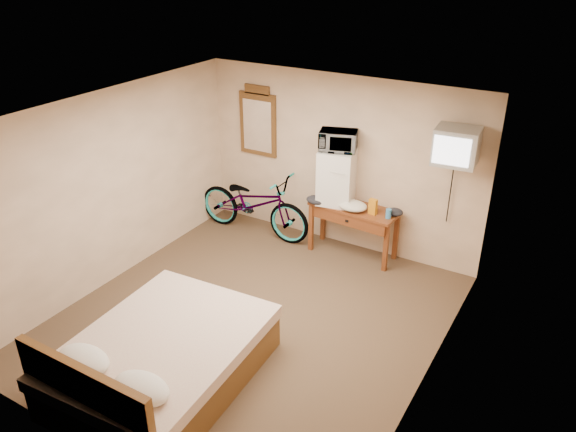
{
  "coord_description": "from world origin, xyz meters",
  "views": [
    {
      "loc": [
        3.16,
        -4.5,
        4.09
      ],
      "look_at": [
        0.16,
        0.59,
        1.17
      ],
      "focal_mm": 35.0,
      "sensor_mm": 36.0,
      "label": 1
    }
  ],
  "objects_px": {
    "microwave": "(338,141)",
    "wall_mirror": "(258,122)",
    "desk": "(353,216)",
    "bicycle": "(254,203)",
    "mini_fridge": "(337,177)",
    "blue_cup": "(388,214)",
    "crt_television": "(457,146)",
    "bed": "(159,361)"
  },
  "relations": [
    {
      "from": "desk",
      "to": "crt_television",
      "type": "height_order",
      "value": "crt_television"
    },
    {
      "from": "microwave",
      "to": "wall_mirror",
      "type": "distance_m",
      "value": 1.46
    },
    {
      "from": "mini_fridge",
      "to": "crt_television",
      "type": "xyz_separation_m",
      "value": [
        1.58,
        -0.03,
        0.73
      ]
    },
    {
      "from": "crt_television",
      "to": "bicycle",
      "type": "distance_m",
      "value": 3.18
    },
    {
      "from": "microwave",
      "to": "crt_television",
      "type": "xyz_separation_m",
      "value": [
        1.58,
        -0.03,
        0.21
      ]
    },
    {
      "from": "desk",
      "to": "mini_fridge",
      "type": "height_order",
      "value": "mini_fridge"
    },
    {
      "from": "bed",
      "to": "crt_television",
      "type": "bearing_deg",
      "value": 61.43
    },
    {
      "from": "desk",
      "to": "wall_mirror",
      "type": "xyz_separation_m",
      "value": [
        -1.73,
        0.27,
        1.02
      ]
    },
    {
      "from": "mini_fridge",
      "to": "blue_cup",
      "type": "distance_m",
      "value": 0.89
    },
    {
      "from": "desk",
      "to": "bicycle",
      "type": "xyz_separation_m",
      "value": [
        -1.58,
        -0.13,
        -0.12
      ]
    },
    {
      "from": "mini_fridge",
      "to": "blue_cup",
      "type": "relative_size",
      "value": 5.94
    },
    {
      "from": "blue_cup",
      "to": "crt_television",
      "type": "height_order",
      "value": "crt_television"
    },
    {
      "from": "desk",
      "to": "bicycle",
      "type": "bearing_deg",
      "value": -175.38
    },
    {
      "from": "bed",
      "to": "wall_mirror",
      "type": "bearing_deg",
      "value": 107.75
    },
    {
      "from": "blue_cup",
      "to": "bicycle",
      "type": "xyz_separation_m",
      "value": [
        -2.11,
        -0.07,
        -0.32
      ]
    },
    {
      "from": "desk",
      "to": "blue_cup",
      "type": "bearing_deg",
      "value": -5.76
    },
    {
      "from": "bicycle",
      "to": "bed",
      "type": "bearing_deg",
      "value": -163.41
    },
    {
      "from": "wall_mirror",
      "to": "bed",
      "type": "distance_m",
      "value": 4.06
    },
    {
      "from": "crt_television",
      "to": "wall_mirror",
      "type": "relative_size",
      "value": 0.57
    },
    {
      "from": "microwave",
      "to": "bed",
      "type": "xyz_separation_m",
      "value": [
        -0.27,
        -3.42,
        -1.37
      ]
    },
    {
      "from": "mini_fridge",
      "to": "bed",
      "type": "height_order",
      "value": "mini_fridge"
    },
    {
      "from": "microwave",
      "to": "wall_mirror",
      "type": "xyz_separation_m",
      "value": [
        -1.44,
        0.22,
        -0.02
      ]
    },
    {
      "from": "mini_fridge",
      "to": "crt_television",
      "type": "bearing_deg",
      "value": -1.03
    },
    {
      "from": "crt_television",
      "to": "wall_mirror",
      "type": "xyz_separation_m",
      "value": [
        -3.01,
        0.25,
        -0.23
      ]
    },
    {
      "from": "desk",
      "to": "bed",
      "type": "relative_size",
      "value": 0.58
    },
    {
      "from": "desk",
      "to": "mini_fridge",
      "type": "distance_m",
      "value": 0.6
    },
    {
      "from": "microwave",
      "to": "wall_mirror",
      "type": "height_order",
      "value": "wall_mirror"
    },
    {
      "from": "crt_television",
      "to": "bed",
      "type": "bearing_deg",
      "value": -118.57
    },
    {
      "from": "bed",
      "to": "desk",
      "type": "bearing_deg",
      "value": 80.48
    },
    {
      "from": "mini_fridge",
      "to": "wall_mirror",
      "type": "xyz_separation_m",
      "value": [
        -1.44,
        0.22,
        0.51
      ]
    },
    {
      "from": "desk",
      "to": "blue_cup",
      "type": "distance_m",
      "value": 0.57
    },
    {
      "from": "desk",
      "to": "microwave",
      "type": "relative_size",
      "value": 2.56
    },
    {
      "from": "desk",
      "to": "microwave",
      "type": "distance_m",
      "value": 1.08
    },
    {
      "from": "blue_cup",
      "to": "wall_mirror",
      "type": "distance_m",
      "value": 2.43
    },
    {
      "from": "desk",
      "to": "microwave",
      "type": "bearing_deg",
      "value": 171.0
    },
    {
      "from": "blue_cup",
      "to": "bicycle",
      "type": "relative_size",
      "value": 0.07
    },
    {
      "from": "microwave",
      "to": "bed",
      "type": "distance_m",
      "value": 3.69
    },
    {
      "from": "bicycle",
      "to": "crt_television",
      "type": "bearing_deg",
      "value": -87.83
    },
    {
      "from": "desk",
      "to": "crt_television",
      "type": "relative_size",
      "value": 2.09
    },
    {
      "from": "microwave",
      "to": "mini_fridge",
      "type": "bearing_deg",
      "value": -141.81
    },
    {
      "from": "wall_mirror",
      "to": "bed",
      "type": "relative_size",
      "value": 0.48
    },
    {
      "from": "mini_fridge",
      "to": "crt_television",
      "type": "distance_m",
      "value": 1.74
    }
  ]
}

